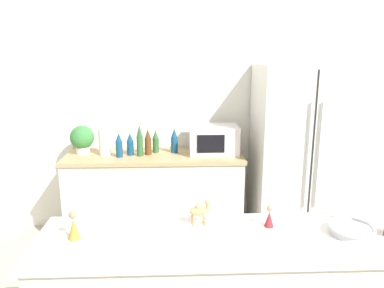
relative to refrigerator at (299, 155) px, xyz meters
name	(u,v)px	position (x,y,z in m)	size (l,w,h in m)	color
wall_back	(199,112)	(-0.98, 0.40, 0.38)	(8.00, 0.06, 2.55)	white
back_counter	(155,196)	(-1.45, 0.07, -0.44)	(1.76, 0.63, 0.90)	silver
refrigerator	(299,155)	(0.00, 0.00, 0.00)	(0.88, 0.73, 1.79)	white
potted_plant	(82,139)	(-2.17, 0.12, 0.16)	(0.24, 0.24, 0.28)	silver
paper_towel_roll	(105,142)	(-1.93, 0.06, 0.14)	(0.11, 0.11, 0.26)	white
microwave	(213,139)	(-0.85, 0.09, 0.15)	(0.48, 0.37, 0.28)	white
back_bottle_0	(148,142)	(-1.51, 0.06, 0.14)	(0.07, 0.07, 0.27)	brown
back_bottle_1	(156,142)	(-1.44, 0.14, 0.12)	(0.06, 0.06, 0.24)	#2D6033
back_bottle_2	(174,141)	(-1.25, 0.12, 0.13)	(0.07, 0.07, 0.25)	navy
back_bottle_3	(140,141)	(-1.58, 0.01, 0.16)	(0.06, 0.06, 0.32)	#2D6033
back_bottle_4	(130,144)	(-1.68, 0.05, 0.12)	(0.07, 0.07, 0.23)	navy
back_bottle_5	(119,145)	(-1.78, -0.02, 0.13)	(0.07, 0.07, 0.25)	navy
fruit_bowl	(351,230)	(-0.34, -1.86, 0.13)	(0.23, 0.23, 0.04)	#B7BABF
camel_figurine	(199,211)	(-1.10, -1.72, 0.18)	(0.11, 0.06, 0.14)	tan
wise_man_figurine_blue	(74,227)	(-1.73, -1.85, 0.16)	(0.06, 0.06, 0.15)	#B28933
wise_man_figurine_crimson	(269,218)	(-0.74, -1.75, 0.15)	(0.05, 0.05, 0.12)	maroon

